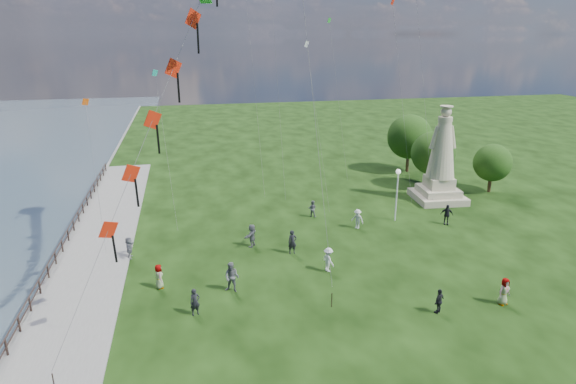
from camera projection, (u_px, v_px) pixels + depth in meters
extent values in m
cube|color=slate|center=(46.00, 282.00, 30.95)|extent=(0.30, 160.00, 0.60)
cube|color=slate|center=(81.00, 290.00, 29.52)|extent=(5.00, 60.00, 0.10)
cylinder|color=black|center=(6.00, 348.00, 23.34)|extent=(0.11, 0.11, 1.00)
cylinder|color=black|center=(19.00, 325.00, 25.20)|extent=(0.11, 0.11, 1.00)
cylinder|color=black|center=(30.00, 305.00, 27.06)|extent=(0.11, 0.11, 1.00)
cylinder|color=black|center=(40.00, 288.00, 28.92)|extent=(0.11, 0.11, 1.00)
cylinder|color=black|center=(48.00, 272.00, 30.77)|extent=(0.11, 0.11, 1.00)
cylinder|color=black|center=(56.00, 259.00, 32.63)|extent=(0.11, 0.11, 1.00)
cylinder|color=black|center=(62.00, 247.00, 34.49)|extent=(0.11, 0.11, 1.00)
cylinder|color=black|center=(68.00, 236.00, 36.35)|extent=(0.11, 0.11, 1.00)
cylinder|color=black|center=(74.00, 226.00, 38.20)|extent=(0.11, 0.11, 1.00)
cylinder|color=black|center=(79.00, 217.00, 40.06)|extent=(0.11, 0.11, 1.00)
cylinder|color=black|center=(83.00, 209.00, 41.92)|extent=(0.11, 0.11, 1.00)
cylinder|color=black|center=(87.00, 202.00, 43.78)|extent=(0.11, 0.11, 1.00)
cylinder|color=black|center=(91.00, 195.00, 45.63)|extent=(0.11, 0.11, 1.00)
cylinder|color=black|center=(94.00, 188.00, 47.49)|extent=(0.11, 0.11, 1.00)
cylinder|color=black|center=(97.00, 183.00, 49.35)|extent=(0.11, 0.11, 1.00)
cylinder|color=black|center=(100.00, 177.00, 51.21)|extent=(0.11, 0.11, 1.00)
cylinder|color=black|center=(103.00, 172.00, 53.06)|extent=(0.11, 0.11, 1.00)
cylinder|color=black|center=(106.00, 168.00, 54.92)|extent=(0.11, 0.11, 1.00)
cube|color=black|center=(47.00, 266.00, 30.62)|extent=(0.06, 52.00, 0.06)
cube|color=black|center=(48.00, 272.00, 30.76)|extent=(0.06, 52.00, 0.06)
cube|color=tan|center=(438.00, 197.00, 45.64)|extent=(4.73, 4.73, 0.63)
cube|color=tan|center=(438.00, 191.00, 45.44)|extent=(3.60, 3.60, 0.63)
cube|color=tan|center=(439.00, 182.00, 45.18)|extent=(2.48, 2.48, 1.04)
cylinder|color=tan|center=(445.00, 119.00, 43.32)|extent=(1.35, 1.35, 0.42)
sphere|color=tan|center=(446.00, 112.00, 43.12)|extent=(0.96, 0.96, 0.96)
cylinder|color=tan|center=(447.00, 106.00, 42.97)|extent=(1.15, 1.15, 0.10)
cylinder|color=silver|center=(396.00, 197.00, 40.05)|extent=(0.12, 0.12, 4.17)
sphere|color=white|center=(398.00, 172.00, 39.36)|extent=(0.42, 0.42, 0.42)
cylinder|color=#382314|center=(431.00, 177.00, 49.28)|extent=(0.36, 0.36, 2.20)
sphere|color=#1A380F|center=(433.00, 153.00, 48.50)|extent=(4.40, 4.40, 4.40)
cylinder|color=#382314|center=(490.00, 183.00, 47.89)|extent=(0.36, 0.36, 1.84)
sphere|color=#1A380F|center=(493.00, 163.00, 47.24)|extent=(3.68, 3.68, 3.68)
cylinder|color=#382314|center=(408.00, 161.00, 54.90)|extent=(0.36, 0.36, 2.49)
sphere|color=#1A380F|center=(410.00, 137.00, 54.03)|extent=(4.97, 4.97, 4.97)
imported|color=black|center=(195.00, 302.00, 26.80)|extent=(0.67, 0.55, 1.59)
imported|color=#595960|center=(232.00, 277.00, 29.18)|extent=(1.10, 0.94, 1.93)
imported|color=silver|center=(328.00, 260.00, 31.75)|extent=(0.88, 1.20, 1.67)
imported|color=black|center=(439.00, 301.00, 26.98)|extent=(0.98, 0.85, 1.50)
imported|color=#595960|center=(504.00, 291.00, 27.84)|extent=(0.91, 0.69, 1.66)
imported|color=#595960|center=(129.00, 248.00, 33.68)|extent=(0.65, 1.45, 1.55)
imported|color=black|center=(292.00, 242.00, 34.32)|extent=(0.67, 0.47, 1.76)
imported|color=#595960|center=(312.00, 209.00, 41.34)|extent=(0.83, 0.71, 1.47)
imported|color=silver|center=(357.00, 219.00, 38.84)|extent=(1.11, 1.12, 1.61)
imported|color=black|center=(447.00, 215.00, 39.63)|extent=(1.12, 0.84, 1.71)
imported|color=#595960|center=(159.00, 276.00, 29.64)|extent=(0.66, 0.87, 1.58)
imported|color=#595960|center=(252.00, 235.00, 35.50)|extent=(1.46, 1.72, 1.73)
cylinder|color=black|center=(54.00, 382.00, 21.13)|extent=(0.06, 0.06, 0.90)
cube|color=red|center=(108.00, 230.00, 22.14)|extent=(0.87, 0.64, 1.03)
cube|color=black|center=(115.00, 249.00, 22.38)|extent=(0.10, 0.28, 1.48)
cube|color=red|center=(131.00, 174.00, 22.64)|extent=(0.87, 0.64, 1.03)
cube|color=black|center=(137.00, 193.00, 22.88)|extent=(0.10, 0.28, 1.48)
cube|color=red|center=(153.00, 120.00, 23.14)|extent=(0.87, 0.64, 1.03)
cube|color=black|center=(158.00, 139.00, 23.38)|extent=(0.10, 0.28, 1.48)
cube|color=red|center=(173.00, 68.00, 23.64)|extent=(0.87, 0.64, 1.03)
cube|color=black|center=(178.00, 88.00, 23.88)|extent=(0.10, 0.28, 1.48)
cube|color=red|center=(193.00, 19.00, 24.15)|extent=(0.87, 0.64, 1.03)
cube|color=black|center=(198.00, 39.00, 24.39)|extent=(0.10, 0.28, 1.48)
cylinder|color=black|center=(332.00, 300.00, 27.65)|extent=(0.06, 0.06, 0.90)
cube|color=teal|center=(155.00, 73.00, 39.15)|extent=(0.51, 0.39, 0.57)
cylinder|color=#595959|center=(166.00, 151.00, 38.80)|extent=(1.02, 5.02, 11.96)
cube|color=silver|center=(307.00, 44.00, 42.61)|extent=(0.51, 0.39, 0.57)
cylinder|color=#595959|center=(318.00, 128.00, 42.59)|extent=(1.02, 5.02, 14.12)
cube|color=red|center=(393.00, 2.00, 43.66)|extent=(0.51, 0.39, 0.57)
cylinder|color=#595959|center=(402.00, 104.00, 44.20)|extent=(1.02, 5.02, 17.74)
cylinder|color=#595959|center=(253.00, 75.00, 44.97)|extent=(1.02, 5.02, 22.73)
cube|color=green|center=(329.00, 20.00, 50.92)|extent=(0.51, 0.39, 0.57)
cylinder|color=#595959|center=(338.00, 101.00, 51.25)|extent=(1.02, 5.02, 16.35)
cube|color=#D24D0D|center=(85.00, 102.00, 35.66)|extent=(0.51, 0.39, 0.57)
cylinder|color=#595959|center=(96.00, 176.00, 35.03)|extent=(1.02, 5.02, 10.18)
cylinder|color=#595959|center=(274.00, 35.00, 43.22)|extent=(1.02, 5.02, 29.72)
cylinder|color=#595959|center=(424.00, 97.00, 43.05)|extent=(1.02, 5.02, 19.15)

